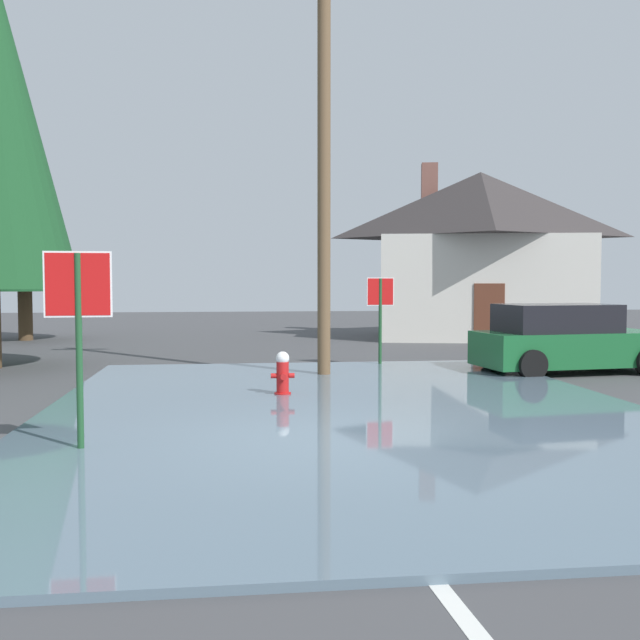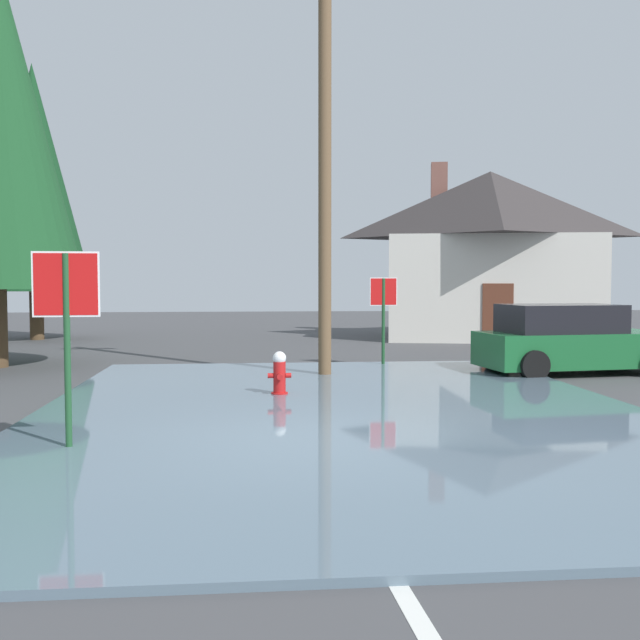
# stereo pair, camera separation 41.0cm
# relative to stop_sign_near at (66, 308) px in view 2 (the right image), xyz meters

# --- Properties ---
(ground_plane) EXTENTS (80.00, 80.00, 0.10)m
(ground_plane) POSITION_rel_stop_sign_near_xyz_m (3.03, 0.08, -1.81)
(ground_plane) COLOR #424244
(flood_puddle) EXTENTS (9.53, 12.98, 0.08)m
(flood_puddle) POSITION_rel_stop_sign_near_xyz_m (3.64, 2.29, -1.72)
(flood_puddle) COLOR slate
(flood_puddle) RESTS_ON ground
(lane_stop_bar) EXTENTS (4.38, 0.38, 0.01)m
(lane_stop_bar) POSITION_rel_stop_sign_near_xyz_m (2.23, -1.01, -1.76)
(lane_stop_bar) COLOR silver
(lane_stop_bar) RESTS_ON ground
(stop_sign_near) EXTENTS (0.79, 0.08, 2.45)m
(stop_sign_near) POSITION_rel_stop_sign_near_xyz_m (0.00, 0.00, 0.00)
(stop_sign_near) COLOR #1E4C28
(stop_sign_near) RESTS_ON ground
(fire_hydrant) EXTENTS (0.42, 0.36, 0.84)m
(fire_hydrant) POSITION_rel_stop_sign_near_xyz_m (2.71, 3.89, -1.35)
(fire_hydrant) COLOR red
(fire_hydrant) RESTS_ON ground
(utility_pole) EXTENTS (1.60, 0.28, 9.50)m
(utility_pole) POSITION_rel_stop_sign_near_xyz_m (3.79, 6.54, 3.17)
(utility_pole) COLOR brown
(utility_pole) RESTS_ON ground
(stop_sign_far) EXTENTS (0.68, 0.08, 2.17)m
(stop_sign_far) POSITION_rel_stop_sign_near_xyz_m (5.40, 8.32, -0.23)
(stop_sign_far) COLOR #1E4C28
(stop_sign_far) RESTS_ON ground
(house) EXTENTS (8.71, 7.00, 6.51)m
(house) POSITION_rel_stop_sign_near_xyz_m (10.82, 16.75, 1.37)
(house) COLOR beige
(house) RESTS_ON ground
(parked_car) EXTENTS (4.38, 2.34, 1.56)m
(parked_car) POSITION_rel_stop_sign_near_xyz_m (9.34, 6.67, -1.01)
(parked_car) COLOR #195B2D
(parked_car) RESTS_ON ground
(pine_tree_mid_left) EXTENTS (3.86, 3.86, 9.66)m
(pine_tree_mid_left) POSITION_rel_stop_sign_near_xyz_m (-5.37, 17.49, 3.92)
(pine_tree_mid_left) COLOR #4C3823
(pine_tree_mid_left) RESTS_ON ground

